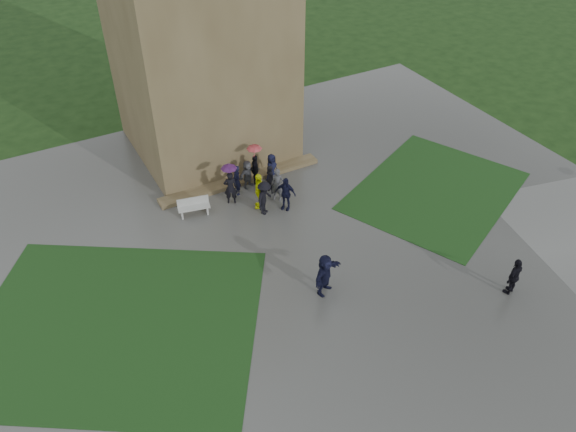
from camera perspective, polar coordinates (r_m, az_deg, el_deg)
ground at (r=23.02m, az=6.60°, el=-9.86°), size 120.00×120.00×0.00m
plaza at (r=24.12m, az=3.94°, el=-6.78°), size 34.00×34.00×0.02m
lawn_inset_left at (r=23.47m, az=-17.06°, el=-10.50°), size 14.10×13.46×0.01m
lawn_inset_right at (r=30.18m, az=14.71°, el=2.51°), size 11.12×10.15×0.01m
tower_plinth at (r=29.91m, az=-4.78°, el=3.67°), size 9.00×0.80×0.22m
bench at (r=27.72m, az=-9.55°, el=0.95°), size 1.61×0.79×0.90m
visitor_cluster at (r=28.19m, az=-2.91°, el=3.47°), size 3.54×3.83×2.34m
pedestrian_mid at (r=23.07m, az=3.77°, el=-5.94°), size 1.90×1.43×1.95m
pedestrian_near at (r=24.84m, az=21.99°, el=-5.70°), size 1.16×0.84×1.79m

